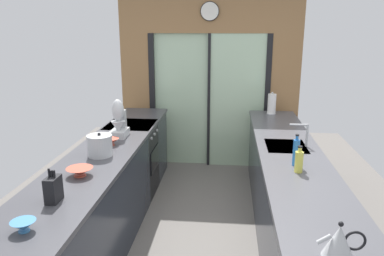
{
  "coord_description": "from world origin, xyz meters",
  "views": [
    {
      "loc": [
        0.3,
        -3.16,
        2.09
      ],
      "look_at": [
        -0.09,
        0.74,
        1.03
      ],
      "focal_mm": 35.13,
      "sensor_mm": 36.0,
      "label": 1
    }
  ],
  "objects": [
    {
      "name": "mixing_bowl_far",
      "position": [
        -0.89,
        0.4,
        0.96
      ],
      "size": [
        0.17,
        0.17,
        0.07
      ],
      "color": "#BC4C38",
      "rests_on": "left_counter_run"
    },
    {
      "name": "soap_bottle_near",
      "position": [
        0.89,
        -0.16,
        1.02
      ],
      "size": [
        0.07,
        0.07,
        0.23
      ],
      "color": "#D1CC4C",
      "rests_on": "right_counter_run"
    },
    {
      "name": "paper_towel_roll",
      "position": [
        0.89,
        2.0,
        1.06
      ],
      "size": [
        0.13,
        0.13,
        0.31
      ],
      "color": "#B7BABC",
      "rests_on": "right_counter_run"
    },
    {
      "name": "knife_block",
      "position": [
        -0.89,
        -0.89,
        1.01
      ],
      "size": [
        0.08,
        0.14,
        0.24
      ],
      "color": "black",
      "rests_on": "left_counter_run"
    },
    {
      "name": "stock_pot",
      "position": [
        -0.89,
        0.07,
        1.02
      ],
      "size": [
        0.24,
        0.24,
        0.22
      ],
      "color": "#B7BABC",
      "rests_on": "left_counter_run"
    },
    {
      "name": "kettle",
      "position": [
        0.89,
        -1.36,
        1.01
      ],
      "size": [
        0.25,
        0.17,
        0.21
      ],
      "color": "#B7BABC",
      "rests_on": "right_counter_run"
    },
    {
      "name": "stand_mixer",
      "position": [
        -0.89,
        0.71,
        1.08
      ],
      "size": [
        0.17,
        0.27,
        0.42
      ],
      "color": "#B7BABC",
      "rests_on": "left_counter_run"
    },
    {
      "name": "back_wall_unit",
      "position": [
        0.0,
        2.4,
        1.52
      ],
      "size": [
        2.64,
        0.12,
        2.7
      ],
      "color": "olive",
      "rests_on": "ground_plane"
    },
    {
      "name": "soap_bottle_far",
      "position": [
        0.89,
        -0.01,
        1.04
      ],
      "size": [
        0.06,
        0.06,
        0.28
      ],
      "color": "#286BB7",
      "rests_on": "right_counter_run"
    },
    {
      "name": "sink_faucet",
      "position": [
        1.05,
        0.55,
        1.08
      ],
      "size": [
        0.19,
        0.02,
        0.24
      ],
      "color": "#B7BABC",
      "rests_on": "right_counter_run"
    },
    {
      "name": "left_counter_run",
      "position": [
        -0.91,
        0.13,
        0.47
      ],
      "size": [
        0.62,
        3.8,
        0.92
      ],
      "color": "#1E232D",
      "rests_on": "ground_plane"
    },
    {
      "name": "oven_range",
      "position": [
        -0.91,
        1.25,
        0.46
      ],
      "size": [
        0.6,
        0.6,
        0.92
      ],
      "color": "black",
      "rests_on": "ground_plane"
    },
    {
      "name": "right_counter_run",
      "position": [
        0.91,
        0.3,
        0.46
      ],
      "size": [
        0.62,
        3.8,
        0.92
      ],
      "color": "#1E232D",
      "rests_on": "ground_plane"
    },
    {
      "name": "mixing_bowl_near",
      "position": [
        -0.89,
        -1.29,
        0.96
      ],
      "size": [
        0.15,
        0.15,
        0.07
      ],
      "color": "teal",
      "rests_on": "left_counter_run"
    },
    {
      "name": "mixing_bowl_mid",
      "position": [
        -0.89,
        -0.42,
        0.96
      ],
      "size": [
        0.22,
        0.22,
        0.07
      ],
      "color": "#BC4C38",
      "rests_on": "left_counter_run"
    },
    {
      "name": "ground_plane",
      "position": [
        0.0,
        0.6,
        -0.01
      ],
      "size": [
        5.04,
        7.6,
        0.02
      ],
      "primitive_type": "cube",
      "color": "slate"
    }
  ]
}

